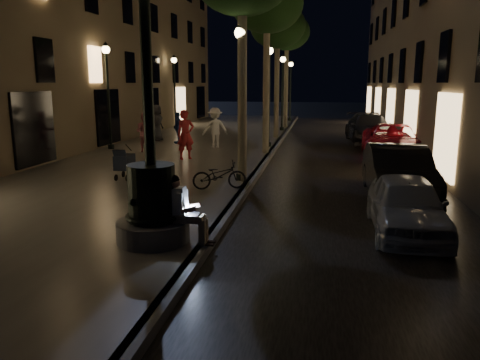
% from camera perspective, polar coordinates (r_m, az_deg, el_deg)
% --- Properties ---
extents(ground, '(120.00, 120.00, 0.00)m').
position_cam_1_polar(ground, '(21.56, 3.95, 3.20)').
color(ground, black).
rests_on(ground, ground).
extents(cobble_lane, '(6.00, 45.00, 0.02)m').
position_cam_1_polar(cobble_lane, '(21.48, 11.95, 2.97)').
color(cobble_lane, black).
rests_on(cobble_lane, ground).
extents(promenade, '(8.00, 45.00, 0.20)m').
position_cam_1_polar(promenade, '(22.29, -6.35, 3.70)').
color(promenade, '#625D56').
rests_on(promenade, ground).
extents(curb_strip, '(0.25, 45.00, 0.20)m').
position_cam_1_polar(curb_strip, '(21.55, 3.96, 3.46)').
color(curb_strip, '#59595B').
rests_on(curb_strip, ground).
extents(building_left, '(8.00, 36.00, 15.00)m').
position_cam_1_polar(building_left, '(28.35, -21.64, 19.70)').
color(building_left, brown).
rests_on(building_left, ground).
extents(fountain_lamppost, '(1.40, 1.40, 5.21)m').
position_cam_1_polar(fountain_lamppost, '(9.01, -10.72, -1.18)').
color(fountain_lamppost, '#59595B').
rests_on(fountain_lamppost, promenade).
extents(seated_man_laptop, '(0.94, 0.32, 1.31)m').
position_cam_1_polar(seated_man_laptop, '(8.89, -6.94, -3.31)').
color(seated_man_laptop, tan).
rests_on(seated_man_laptop, promenade).
extents(tree_second, '(3.00, 3.00, 7.40)m').
position_cam_1_polar(tree_second, '(20.59, 3.33, 20.50)').
color(tree_second, '#6B604C').
rests_on(tree_second, promenade).
extents(tree_third, '(3.00, 3.00, 7.20)m').
position_cam_1_polar(tree_third, '(26.49, 4.61, 18.09)').
color(tree_third, '#6B604C').
rests_on(tree_third, promenade).
extents(tree_far, '(3.00, 3.00, 7.50)m').
position_cam_1_polar(tree_far, '(32.47, 5.76, 17.41)').
color(tree_far, '#6B604C').
rests_on(tree_far, promenade).
extents(lamp_curb_a, '(0.36, 0.36, 4.81)m').
position_cam_1_polar(lamp_curb_a, '(14.42, 0.07, 11.91)').
color(lamp_curb_a, black).
rests_on(lamp_curb_a, promenade).
extents(lamp_curb_b, '(0.36, 0.36, 4.81)m').
position_cam_1_polar(lamp_curb_b, '(22.35, 3.55, 11.83)').
color(lamp_curb_b, black).
rests_on(lamp_curb_b, promenade).
extents(lamp_curb_c, '(0.36, 0.36, 4.81)m').
position_cam_1_polar(lamp_curb_c, '(30.32, 5.21, 11.78)').
color(lamp_curb_c, black).
rests_on(lamp_curb_c, promenade).
extents(lamp_curb_d, '(0.36, 0.36, 4.81)m').
position_cam_1_polar(lamp_curb_d, '(38.30, 6.17, 11.74)').
color(lamp_curb_d, black).
rests_on(lamp_curb_d, promenade).
extents(lamp_left_b, '(0.36, 0.36, 4.81)m').
position_cam_1_polar(lamp_left_b, '(22.34, -15.84, 11.42)').
color(lamp_left_b, black).
rests_on(lamp_left_b, promenade).
extents(lamp_left_c, '(0.36, 0.36, 4.81)m').
position_cam_1_polar(lamp_left_c, '(31.68, -7.98, 11.71)').
color(lamp_left_c, black).
rests_on(lamp_left_c, promenade).
extents(stroller, '(0.47, 1.07, 1.09)m').
position_cam_1_polar(stroller, '(15.18, -13.91, 2.12)').
color(stroller, black).
rests_on(stroller, promenade).
extents(car_front, '(1.56, 3.71, 1.25)m').
position_cam_1_polar(car_front, '(10.66, 19.65, -2.89)').
color(car_front, '#B2B6BA').
rests_on(car_front, ground).
extents(car_second, '(1.60, 4.51, 1.48)m').
position_cam_1_polar(car_second, '(13.81, 18.70, 0.89)').
color(car_second, black).
rests_on(car_second, ground).
extents(car_third, '(2.81, 5.47, 1.48)m').
position_cam_1_polar(car_third, '(21.02, 18.11, 4.46)').
color(car_third, maroon).
rests_on(car_third, ground).
extents(car_rear, '(2.50, 5.42, 1.54)m').
position_cam_1_polar(car_rear, '(26.56, 15.47, 6.08)').
color(car_rear, '#2E2D32').
rests_on(car_rear, ground).
extents(pedestrian_red, '(0.85, 0.80, 1.96)m').
position_cam_1_polar(pedestrian_red, '(18.78, -6.65, 5.51)').
color(pedestrian_red, red).
rests_on(pedestrian_red, promenade).
extents(pedestrian_pink, '(0.95, 0.80, 1.73)m').
position_cam_1_polar(pedestrian_pink, '(21.11, -11.53, 5.73)').
color(pedestrian_pink, '#C46878').
rests_on(pedestrian_pink, promenade).
extents(pedestrian_white, '(1.39, 1.14, 1.87)m').
position_cam_1_polar(pedestrian_white, '(22.06, -3.06, 6.38)').
color(pedestrian_white, white).
rests_on(pedestrian_white, promenade).
extents(pedestrian_blue, '(0.80, 0.99, 1.58)m').
position_cam_1_polar(pedestrian_blue, '(23.85, -7.59, 6.34)').
color(pedestrian_blue, navy).
rests_on(pedestrian_blue, promenade).
extents(pedestrian_dark, '(0.73, 1.00, 1.88)m').
position_cam_1_polar(pedestrian_dark, '(25.30, -10.11, 6.91)').
color(pedestrian_dark, '#35353A').
rests_on(pedestrian_dark, promenade).
extents(bicycle, '(1.63, 1.02, 0.81)m').
position_cam_1_polar(bicycle, '(13.40, -2.53, 0.60)').
color(bicycle, black).
rests_on(bicycle, promenade).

